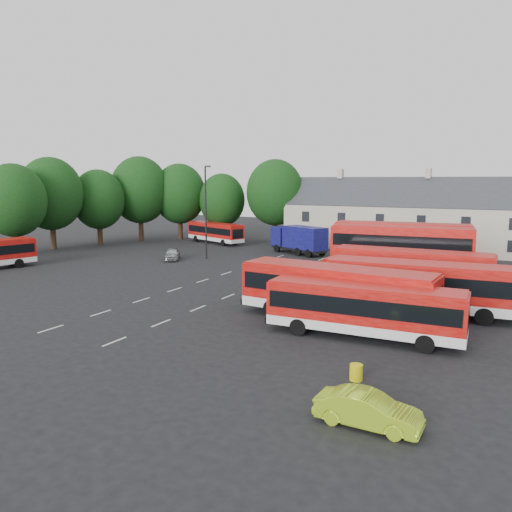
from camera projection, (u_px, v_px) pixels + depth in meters
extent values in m
plane|color=black|center=(189.00, 285.00, 41.65)|extent=(140.00, 140.00, 0.00)
cube|color=beige|center=(51.00, 329.00, 29.41)|extent=(0.15, 1.80, 0.01)
cube|color=beige|center=(101.00, 313.00, 32.91)|extent=(0.15, 1.80, 0.01)
cube|color=beige|center=(141.00, 300.00, 36.41)|extent=(0.15, 1.80, 0.01)
cube|color=beige|center=(175.00, 290.00, 39.90)|extent=(0.15, 1.80, 0.01)
cube|color=beige|center=(203.00, 281.00, 43.40)|extent=(0.15, 1.80, 0.01)
cube|color=beige|center=(226.00, 273.00, 46.90)|extent=(0.15, 1.80, 0.01)
cube|color=beige|center=(247.00, 267.00, 50.39)|extent=(0.15, 1.80, 0.01)
cube|color=beige|center=(265.00, 261.00, 53.89)|extent=(0.15, 1.80, 0.01)
cube|color=beige|center=(280.00, 256.00, 57.39)|extent=(0.15, 1.80, 0.01)
cube|color=beige|center=(115.00, 342.00, 27.11)|extent=(0.15, 1.80, 0.01)
cube|color=beige|center=(161.00, 323.00, 30.60)|extent=(0.15, 1.80, 0.01)
cube|color=beige|center=(198.00, 308.00, 34.10)|extent=(0.15, 1.80, 0.01)
cube|color=beige|center=(228.00, 296.00, 37.60)|extent=(0.15, 1.80, 0.01)
cube|color=beige|center=(253.00, 286.00, 41.09)|extent=(0.15, 1.80, 0.01)
cube|color=beige|center=(274.00, 278.00, 44.59)|extent=(0.15, 1.80, 0.01)
cube|color=beige|center=(292.00, 271.00, 48.09)|extent=(0.15, 1.80, 0.01)
cube|color=beige|center=(308.00, 265.00, 51.58)|extent=(0.15, 1.80, 0.01)
cube|color=beige|center=(321.00, 259.00, 55.08)|extent=(0.15, 1.80, 0.01)
cylinder|color=black|center=(16.00, 239.00, 57.31)|extent=(0.70, 0.70, 3.85)
ellipsoid|color=black|center=(13.00, 200.00, 56.63)|extent=(7.26, 7.26, 8.35)
cylinder|color=black|center=(53.00, 233.00, 62.99)|extent=(0.70, 0.70, 4.20)
ellipsoid|color=black|center=(51.00, 194.00, 62.25)|extent=(7.92, 7.92, 9.11)
cylinder|color=black|center=(100.00, 231.00, 67.35)|extent=(0.70, 0.70, 3.67)
ellipsoid|color=black|center=(98.00, 199.00, 66.71)|extent=(6.93, 6.93, 7.97)
cylinder|color=black|center=(141.00, 226.00, 71.62)|extent=(0.70, 0.70, 4.38)
ellipsoid|color=black|center=(140.00, 190.00, 70.85)|extent=(8.25, 8.25, 9.49)
cylinder|color=black|center=(180.00, 226.00, 73.30)|extent=(0.70, 0.70, 4.02)
ellipsoid|color=black|center=(180.00, 194.00, 72.59)|extent=(7.59, 7.59, 8.73)
cylinder|color=black|center=(222.00, 228.00, 72.32)|extent=(0.70, 0.70, 3.50)
ellipsoid|color=black|center=(222.00, 200.00, 71.70)|extent=(6.60, 6.60, 7.59)
cylinder|color=black|center=(275.00, 228.00, 69.45)|extent=(0.70, 0.70, 4.20)
ellipsoid|color=black|center=(275.00, 192.00, 68.71)|extent=(7.92, 7.92, 9.11)
cube|color=beige|center=(426.00, 229.00, 61.00)|extent=(35.00, 7.00, 5.50)
cube|color=#2D3035|center=(427.00, 206.00, 60.58)|extent=(35.70, 7.13, 7.13)
cube|color=beige|center=(341.00, 174.00, 65.06)|extent=(0.60, 0.90, 1.20)
cube|color=beige|center=(429.00, 173.00, 59.98)|extent=(0.60, 0.90, 1.20)
cube|color=silver|center=(363.00, 325.00, 27.63)|extent=(10.79, 2.88, 0.53)
cube|color=#AB0F0A|center=(364.00, 304.00, 27.45)|extent=(10.79, 2.88, 1.90)
cube|color=black|center=(364.00, 303.00, 27.44)|extent=(10.36, 2.92, 0.92)
cube|color=#AB0F0A|center=(364.00, 286.00, 27.30)|extent=(10.57, 2.78, 0.12)
cylinder|color=black|center=(298.00, 327.00, 28.14)|extent=(0.98, 0.31, 0.97)
cylinder|color=black|center=(430.00, 332.00, 27.20)|extent=(0.98, 0.31, 0.97)
cube|color=silver|center=(336.00, 308.00, 30.90)|extent=(12.30, 3.70, 0.61)
cube|color=#AB0F0A|center=(336.00, 286.00, 30.69)|extent=(12.30, 3.70, 2.15)
cube|color=black|center=(336.00, 285.00, 30.69)|extent=(11.83, 3.73, 1.05)
cube|color=#AB0F0A|center=(337.00, 268.00, 30.52)|extent=(12.05, 3.57, 0.13)
cylinder|color=black|center=(271.00, 308.00, 31.96)|extent=(1.12, 0.39, 1.10)
cylinder|color=black|center=(404.00, 317.00, 29.94)|extent=(1.12, 0.39, 1.10)
cube|color=silver|center=(420.00, 301.00, 32.64)|extent=(12.18, 3.59, 0.60)
cube|color=#AB0F0A|center=(421.00, 281.00, 32.44)|extent=(12.18, 3.59, 2.13)
cube|color=black|center=(421.00, 280.00, 32.43)|extent=(11.70, 3.62, 1.04)
cube|color=#AB0F0A|center=(422.00, 264.00, 32.27)|extent=(11.93, 3.46, 0.13)
cylinder|color=black|center=(357.00, 304.00, 33.10)|extent=(1.11, 0.38, 1.09)
cylinder|color=black|center=(484.00, 307.00, 32.28)|extent=(1.11, 0.38, 1.09)
cube|color=silver|center=(395.00, 293.00, 35.41)|extent=(10.56, 2.98, 0.52)
cube|color=#AB0F0A|center=(396.00, 277.00, 35.23)|extent=(10.56, 2.98, 1.85)
cube|color=black|center=(396.00, 276.00, 35.22)|extent=(10.14, 3.01, 0.90)
cube|color=#AB0F0A|center=(396.00, 263.00, 35.08)|extent=(10.34, 2.87, 0.11)
cylinder|color=black|center=(345.00, 294.00, 36.25)|extent=(0.96, 0.32, 0.95)
cylinder|color=black|center=(447.00, 299.00, 34.65)|extent=(0.96, 0.32, 0.95)
cube|color=silver|center=(410.00, 283.00, 38.53)|extent=(11.93, 2.80, 0.60)
cube|color=#AB0F0A|center=(411.00, 265.00, 38.32)|extent=(11.93, 2.80, 2.11)
cube|color=black|center=(411.00, 265.00, 38.32)|extent=(11.45, 2.86, 1.03)
cube|color=#AB0F0A|center=(411.00, 251.00, 38.16)|extent=(11.69, 2.69, 0.13)
cylinder|color=black|center=(357.00, 285.00, 39.23)|extent=(1.08, 0.31, 1.08)
cylinder|color=black|center=(464.00, 288.00, 37.92)|extent=(1.08, 0.31, 1.08)
cube|color=silver|center=(400.00, 272.00, 43.09)|extent=(11.89, 3.55, 0.59)
cube|color=#AB0F0A|center=(401.00, 248.00, 42.77)|extent=(11.89, 3.55, 3.57)
cube|color=black|center=(400.00, 256.00, 42.88)|extent=(11.42, 3.58, 1.01)
cube|color=#AB0F0A|center=(402.00, 227.00, 42.49)|extent=(11.64, 3.43, 0.13)
cylinder|color=black|center=(353.00, 274.00, 43.51)|extent=(1.08, 0.38, 1.07)
cylinder|color=black|center=(446.00, 276.00, 42.75)|extent=(1.08, 0.38, 1.07)
cube|color=black|center=(401.00, 240.00, 42.67)|extent=(11.42, 3.58, 1.01)
cube|color=silver|center=(400.00, 267.00, 45.42)|extent=(12.09, 3.95, 0.59)
cube|color=#AB0F0A|center=(401.00, 244.00, 45.10)|extent=(12.09, 3.95, 3.62)
cube|color=black|center=(401.00, 252.00, 45.21)|extent=(11.63, 3.96, 1.03)
cube|color=#AB0F0A|center=(402.00, 224.00, 44.82)|extent=(11.84, 3.82, 0.13)
cylinder|color=black|center=(356.00, 270.00, 45.74)|extent=(1.11, 0.42, 1.08)
cylinder|color=black|center=(445.00, 271.00, 45.20)|extent=(1.11, 0.42, 1.08)
cube|color=black|center=(402.00, 236.00, 45.00)|extent=(11.63, 3.96, 1.03)
cylinder|color=black|center=(10.00, 261.00, 51.13)|extent=(0.49, 0.96, 0.92)
cube|color=silver|center=(215.00, 238.00, 69.05)|extent=(10.08, 5.64, 0.50)
cube|color=#AB0F0A|center=(215.00, 230.00, 68.88)|extent=(10.08, 5.64, 1.76)
cube|color=black|center=(215.00, 230.00, 68.87)|extent=(9.73, 5.54, 0.86)
cube|color=#AB0F0A|center=(215.00, 223.00, 68.74)|extent=(9.87, 5.48, 0.11)
cylinder|color=black|center=(196.00, 238.00, 70.78)|extent=(0.93, 0.56, 0.90)
cylinder|color=black|center=(235.00, 241.00, 67.40)|extent=(0.93, 0.56, 0.90)
cube|color=black|center=(298.00, 249.00, 59.07)|extent=(7.70, 4.97, 0.28)
cube|color=#0E0E56|center=(283.00, 236.00, 61.10)|extent=(2.70, 2.93, 2.26)
cube|color=black|center=(278.00, 233.00, 61.75)|extent=(0.92, 1.86, 1.13)
cube|color=#0E0E56|center=(305.00, 238.00, 58.01)|extent=(5.87, 4.39, 2.55)
cylinder|color=black|center=(277.00, 248.00, 60.52)|extent=(0.97, 0.63, 0.94)
cylinder|color=black|center=(322.00, 252.00, 57.49)|extent=(0.97, 0.63, 0.94)
imported|color=#AFB2B7|center=(172.00, 254.00, 54.69)|extent=(3.21, 3.96, 1.27)
imported|color=#A1CB1F|center=(368.00, 410.00, 17.73)|extent=(3.80, 1.39, 1.25)
cylinder|color=#D6C20C|center=(356.00, 372.00, 21.86)|extent=(0.57, 0.57, 0.72)
cylinder|color=black|center=(206.00, 213.00, 54.86)|extent=(0.18, 0.18, 10.14)
cube|color=black|center=(208.00, 166.00, 54.00)|extent=(0.64, 0.35, 0.18)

